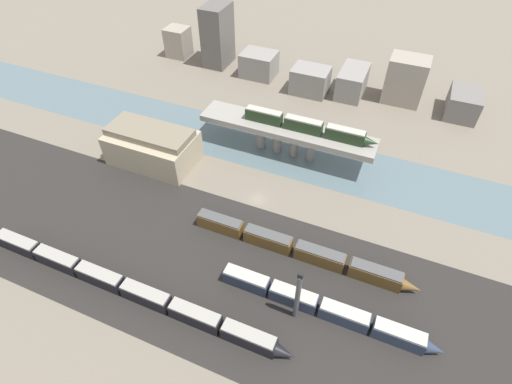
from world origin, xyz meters
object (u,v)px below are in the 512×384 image
train_on_bridge (307,126)px  train_yard_far (299,249)px  train_yard_mid (324,308)px  warehouse_building (153,146)px  signal_tower (298,296)px  train_yard_near (128,289)px

train_on_bridge → train_yard_far: 37.16m
train_yard_far → train_yard_mid: bearing=-51.8°
warehouse_building → train_yard_mid: bearing=-25.6°
signal_tower → train_yard_near: bearing=-165.4°
train_yard_near → signal_tower: bearing=14.6°
train_yard_near → warehouse_building: warehouse_building is taller
train_yard_near → warehouse_building: 45.00m
train_yard_near → signal_tower: 36.09m
train_yard_mid → signal_tower: bearing=-151.9°
train_on_bridge → train_yard_near: (-20.44, -58.55, -9.34)m
train_yard_near → signal_tower: (34.53, 9.01, 5.41)m
train_yard_far → warehouse_building: 52.65m
train_yard_near → train_yard_far: 38.56m
train_yard_far → warehouse_building: (-49.93, 16.40, 3.25)m
train_yard_near → train_yard_mid: bearing=16.5°
train_yard_far → signal_tower: (4.29, -14.92, 5.35)m
train_on_bridge → signal_tower: signal_tower is taller
train_yard_mid → train_yard_near: bearing=-163.5°
train_yard_far → train_yard_near: bearing=-141.6°
train_on_bridge → train_yard_far: (9.79, -34.62, -9.28)m
train_yard_far → warehouse_building: bearing=161.8°
train_yard_near → train_yard_far: (30.23, 23.93, 0.06)m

